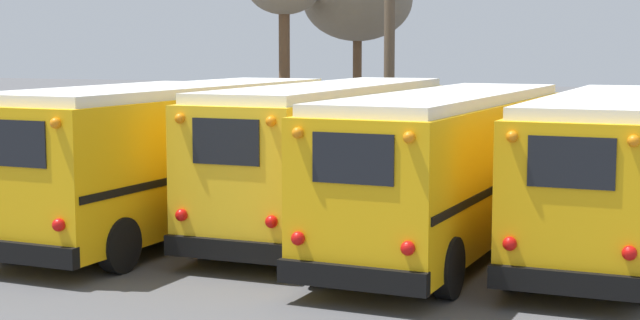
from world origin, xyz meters
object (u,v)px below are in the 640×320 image
(school_bus_1, at_px, (180,152))
(bare_tree_1, at_px, (358,1))
(school_bus_3, at_px, (449,164))
(school_bus_4, at_px, (610,167))
(utility_pole, at_px, (389,57))
(school_bus_0, at_px, (90,147))
(school_bus_2, at_px, (332,151))

(school_bus_1, distance_m, bare_tree_1, 14.95)
(school_bus_3, xyz_separation_m, school_bus_4, (2.96, 0.89, -0.02))
(school_bus_1, xyz_separation_m, utility_pole, (0.85, 11.84, 1.92))
(school_bus_3, xyz_separation_m, bare_tree_1, (-7.10, 14.07, 3.90))
(school_bus_1, relative_size, school_bus_3, 1.03)
(school_bus_3, height_order, school_bus_4, school_bus_3)
(school_bus_0, bearing_deg, bare_tree_1, 82.49)
(school_bus_1, relative_size, utility_pole, 1.49)
(school_bus_0, xyz_separation_m, bare_tree_1, (1.78, 13.51, 3.96))
(school_bus_2, height_order, utility_pole, utility_pole)
(utility_pole, height_order, bare_tree_1, same)
(school_bus_0, height_order, school_bus_4, school_bus_4)
(school_bus_0, distance_m, bare_tree_1, 14.19)
(school_bus_3, distance_m, utility_pole, 12.73)
(school_bus_0, relative_size, school_bus_4, 1.08)
(school_bus_0, height_order, school_bus_3, school_bus_3)
(school_bus_2, relative_size, utility_pole, 1.45)
(school_bus_0, relative_size, school_bus_1, 1.03)
(school_bus_2, distance_m, bare_tree_1, 14.06)
(bare_tree_1, bearing_deg, school_bus_3, -63.24)
(school_bus_2, distance_m, utility_pole, 10.71)
(school_bus_1, relative_size, school_bus_4, 1.05)
(school_bus_0, relative_size, bare_tree_1, 1.54)
(school_bus_0, bearing_deg, school_bus_1, -16.59)
(utility_pole, xyz_separation_m, bare_tree_1, (-2.03, 2.55, 1.95))
(school_bus_3, relative_size, bare_tree_1, 1.44)
(school_bus_3, relative_size, school_bus_4, 1.02)
(school_bus_3, bearing_deg, bare_tree_1, 116.76)
(school_bus_1, distance_m, school_bus_3, 5.93)
(school_bus_1, height_order, school_bus_3, school_bus_1)
(school_bus_2, bearing_deg, utility_pole, 101.53)
(school_bus_2, height_order, bare_tree_1, bare_tree_1)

